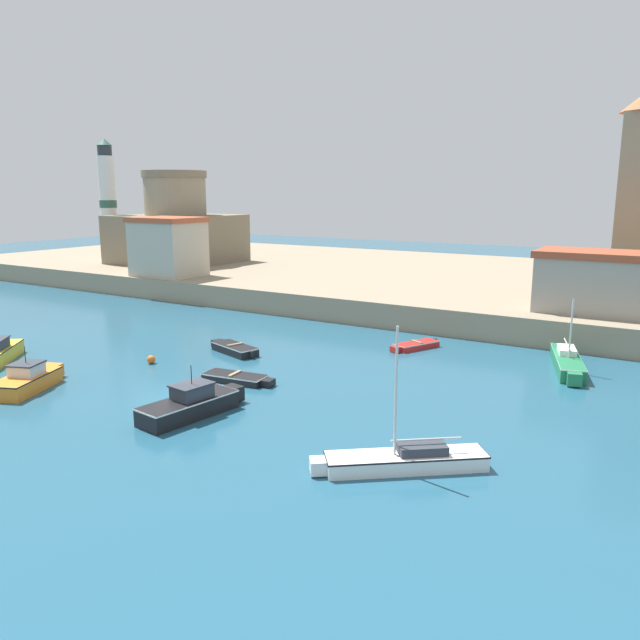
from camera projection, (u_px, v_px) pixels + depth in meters
name	position (u px, v px, depth m)	size (l,w,h in m)	color
ground_plane	(186.00, 396.00, 32.38)	(200.00, 200.00, 0.00)	#235670
quay_seawall	(454.00, 283.00, 65.29)	(120.00, 40.00, 2.00)	gray
motorboat_black_0	(192.00, 404.00, 29.41)	(2.35, 5.77, 2.47)	black
dinghy_black_1	(237.00, 378.00, 34.71)	(4.30, 1.81, 0.50)	black
sailboat_white_3	(404.00, 459.00, 23.76)	(5.96, 5.07, 5.62)	white
dinghy_black_4	(234.00, 348.00, 40.92)	(4.33, 2.40, 0.63)	black
dinghy_red_5	(415.00, 345.00, 42.05)	(2.36, 3.79, 0.51)	red
motorboat_orange_6	(28.00, 380.00, 33.32)	(3.25, 5.05, 2.38)	orange
sailboat_green_7	(567.00, 361.00, 37.07)	(3.17, 7.04, 4.34)	#237A4C
mooring_buoy	(151.00, 359.00, 38.41)	(0.51, 0.51, 0.51)	orange
fortress	(177.00, 230.00, 74.52)	(12.43, 12.43, 10.77)	#796C57
lighthouse	(108.00, 202.00, 75.32)	(2.02, 2.02, 14.55)	silver
harbor_shed_near_wharf	(168.00, 246.00, 62.76)	(6.71, 5.32, 5.88)	#BCB29E
harbor_shed_far_end	(599.00, 282.00, 43.70)	(8.40, 4.96, 4.34)	gray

